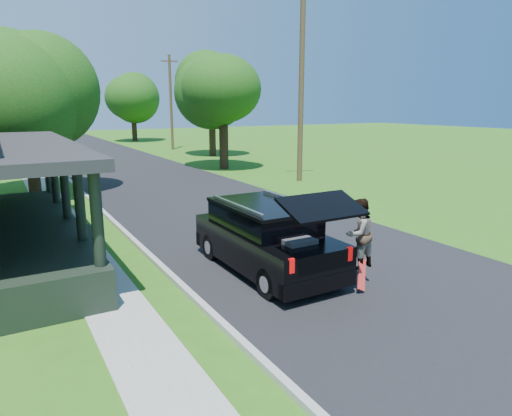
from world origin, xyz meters
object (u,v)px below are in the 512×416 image
black_suv (266,237)px  tree_right_near (222,93)px  utility_pole_near (301,83)px  skateboarder (358,234)px

black_suv → tree_right_near: tree_right_near is taller
utility_pole_near → black_suv: bearing=-108.8°
tree_right_near → skateboarder: bearing=-107.0°
skateboarder → tree_right_near: bearing=-118.1°
tree_right_near → utility_pole_near: size_ratio=0.74×
black_suv → utility_pole_near: (8.78, 11.04, 4.32)m
black_suv → utility_pole_near: 14.75m
skateboarder → tree_right_near: 20.52m
tree_right_near → utility_pole_near: 6.63m
skateboarder → tree_right_near: size_ratio=0.22×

